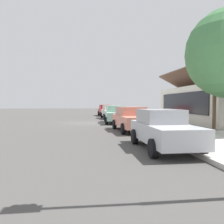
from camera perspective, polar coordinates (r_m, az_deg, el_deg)
The scene contains 10 objects.
ground_plane at distance 22.19m, azimuth -5.86°, elevation -2.63°, with size 120.00×120.00×0.00m, color #4C4947.
sidewalk_curb at distance 22.95m, azimuth 8.26°, elevation -2.29°, with size 60.00×4.20×0.16m, color beige.
car_cherry at distance 34.77m, azimuth -1.61°, elevation 0.46°, with size 4.77×2.06×1.59m.
car_ivory at distance 28.40m, azimuth -0.36°, elevation 0.07°, with size 4.69×2.16×1.59m.
car_seafoam at distance 22.18m, azimuth 0.92°, elevation -0.51°, with size 5.00×2.27×1.59m.
car_coral at distance 15.88m, azimuth 4.77°, elevation -1.58°, with size 4.93×2.26×1.59m.
car_silver at distance 9.84m, azimuth 11.98°, elevation -3.95°, with size 4.58×1.97×1.59m.
storefront_building at distance 24.94m, azimuth 22.87°, elevation 1.96°, with size 13.22×6.48×5.16m.
utility_pole_wooden at distance 17.17m, azimuth 23.38°, elevation 8.93°, with size 1.80×0.24×7.50m.
fire_hydrant_red at distance 12.39m, azimuth 14.73°, elevation -4.19°, with size 0.22×0.22×0.71m.
Camera 1 is at (22.11, -0.30, 1.86)m, focal length 38.25 mm.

